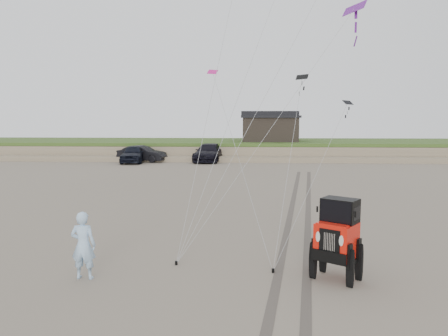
{
  "coord_description": "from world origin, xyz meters",
  "views": [
    {
      "loc": [
        -0.46,
        -12.31,
        4.39
      ],
      "look_at": [
        -1.3,
        3.0,
        2.6
      ],
      "focal_mm": 35.0,
      "sensor_mm": 36.0,
      "label": 1
    }
  ],
  "objects": [
    {
      "name": "man",
      "position": [
        -4.9,
        -1.03,
        0.93
      ],
      "size": [
        0.69,
        0.46,
        1.87
      ],
      "primitive_type": "imported",
      "rotation": [
        0.0,
        0.0,
        3.12
      ],
      "color": "#90BCDE",
      "rests_on": "ground"
    },
    {
      "name": "truck_a",
      "position": [
        -11.49,
        29.42,
        0.86
      ],
      "size": [
        2.27,
        5.15,
        1.72
      ],
      "primitive_type": "imported",
      "rotation": [
        0.0,
        0.0,
        0.05
      ],
      "color": "black",
      "rests_on": "ground"
    },
    {
      "name": "stake_main",
      "position": [
        -2.57,
        0.19,
        0.06
      ],
      "size": [
        0.08,
        0.08,
        0.12
      ],
      "primitive_type": "cylinder",
      "color": "black",
      "rests_on": "ground"
    },
    {
      "name": "ground",
      "position": [
        0.0,
        0.0,
        0.0
      ],
      "size": [
        160.0,
        160.0,
        0.0
      ],
      "primitive_type": "plane",
      "color": "#6B6054",
      "rests_on": "ground"
    },
    {
      "name": "dune_ridge",
      "position": [
        0.0,
        37.5,
        0.82
      ],
      "size": [
        160.0,
        14.25,
        1.73
      ],
      "color": "#7A6B54",
      "rests_on": "ground"
    },
    {
      "name": "tire_tracks",
      "position": [
        2.0,
        8.0,
        0.0
      ],
      "size": [
        5.22,
        29.74,
        0.01
      ],
      "color": "#4C443D",
      "rests_on": "ground"
    },
    {
      "name": "stake_aux",
      "position": [
        0.28,
        -0.3,
        0.06
      ],
      "size": [
        0.08,
        0.08,
        0.12
      ],
      "primitive_type": "cylinder",
      "color": "black",
      "rests_on": "ground"
    },
    {
      "name": "truck_c",
      "position": [
        -4.33,
        30.91,
        0.88
      ],
      "size": [
        2.98,
        6.23,
        1.75
      ],
      "primitive_type": "imported",
      "rotation": [
        0.0,
        0.0,
        -0.09
      ],
      "color": "black",
      "rests_on": "ground"
    },
    {
      "name": "truck_b",
      "position": [
        -10.89,
        30.19,
        0.79
      ],
      "size": [
        5.05,
        2.62,
        1.58
      ],
      "primitive_type": "imported",
      "rotation": [
        0.0,
        0.0,
        1.37
      ],
      "color": "black",
      "rests_on": "ground"
    },
    {
      "name": "cabin",
      "position": [
        2.0,
        37.0,
        3.24
      ],
      "size": [
        6.4,
        5.4,
        3.35
      ],
      "color": "black",
      "rests_on": "dune_ridge"
    },
    {
      "name": "jeep",
      "position": [
        1.94,
        -0.74,
        0.89
      ],
      "size": [
        4.38,
        5.09,
        1.77
      ],
      "primitive_type": null,
      "rotation": [
        0.0,
        0.0,
        -0.6
      ],
      "color": "red",
      "rests_on": "ground"
    }
  ]
}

